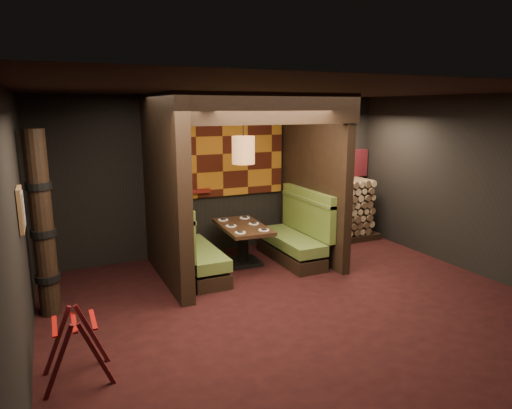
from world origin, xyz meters
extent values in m
cube|color=black|center=(0.00, 0.00, -0.01)|extent=(6.50, 5.50, 0.02)
cube|color=black|center=(0.00, 0.00, 2.86)|extent=(6.50, 5.50, 0.02)
cube|color=black|center=(0.00, 2.76, 1.43)|extent=(6.50, 0.02, 2.85)
cube|color=black|center=(0.00, -2.76, 1.43)|extent=(6.50, 0.02, 2.85)
cube|color=black|center=(-3.26, 0.00, 1.43)|extent=(0.02, 5.50, 2.85)
cube|color=black|center=(3.26, 0.00, 1.43)|extent=(0.02, 5.50, 2.85)
cube|color=black|center=(-1.35, 1.65, 1.43)|extent=(0.20, 2.20, 2.85)
cube|color=black|center=(1.30, 1.70, 1.43)|extent=(0.15, 2.10, 2.85)
cube|color=black|center=(-0.02, 0.70, 2.63)|extent=(2.85, 0.18, 0.44)
cube|color=#9A5A15|center=(-0.02, 2.71, 1.82)|extent=(2.40, 0.06, 1.55)
cube|color=#9A5A15|center=(-1.23, 1.82, 1.85)|extent=(0.04, 1.85, 1.45)
cube|color=#5D1511|center=(-0.60, 2.65, 1.18)|extent=(0.60, 0.12, 0.07)
cube|color=black|center=(-0.85, 1.65, 0.11)|extent=(0.55, 1.60, 0.22)
cube|color=#566B2E|center=(-0.85, 1.65, 0.36)|extent=(0.55, 1.60, 0.18)
cube|color=#587330|center=(-1.19, 1.65, 0.75)|extent=(0.12, 1.60, 0.78)
cube|color=#566B2E|center=(-1.19, 1.65, 1.10)|extent=(0.15, 1.60, 0.06)
cube|color=black|center=(0.82, 1.65, 0.11)|extent=(0.55, 1.60, 0.22)
cube|color=#566B2E|center=(0.82, 1.65, 0.36)|extent=(0.55, 1.60, 0.18)
cube|color=#587330|center=(1.16, 1.65, 0.75)|extent=(0.12, 1.60, 0.78)
cube|color=#566B2E|center=(1.16, 1.65, 1.10)|extent=(0.15, 1.60, 0.06)
cube|color=black|center=(0.00, 1.84, 0.03)|extent=(0.58, 0.58, 0.06)
cylinder|color=black|center=(0.00, 1.84, 0.31)|extent=(0.20, 0.20, 0.63)
cube|color=#362116|center=(0.00, 1.84, 0.66)|extent=(0.78, 1.34, 0.06)
cylinder|color=white|center=(-0.23, 1.40, 0.69)|extent=(0.18, 0.18, 0.01)
cube|color=black|center=(-0.23, 1.40, 0.71)|extent=(0.08, 0.11, 0.02)
cylinder|color=white|center=(0.18, 1.38, 0.69)|extent=(0.18, 0.18, 0.01)
cube|color=black|center=(0.18, 1.38, 0.71)|extent=(0.08, 0.11, 0.02)
cylinder|color=white|center=(-0.21, 1.85, 0.69)|extent=(0.18, 0.18, 0.01)
cube|color=black|center=(-0.21, 1.85, 0.71)|extent=(0.08, 0.11, 0.02)
cylinder|color=white|center=(0.20, 1.83, 0.69)|extent=(0.18, 0.18, 0.01)
cube|color=black|center=(0.20, 1.83, 0.71)|extent=(0.08, 0.11, 0.02)
cylinder|color=white|center=(-0.18, 2.29, 0.69)|extent=(0.18, 0.18, 0.01)
cube|color=black|center=(-0.18, 2.29, 0.71)|extent=(0.08, 0.11, 0.02)
cylinder|color=white|center=(0.23, 2.27, 0.69)|extent=(0.18, 0.18, 0.01)
cube|color=black|center=(0.23, 2.27, 0.71)|extent=(0.08, 0.11, 0.02)
cylinder|color=#A7693A|center=(0.00, 1.79, 1.96)|extent=(0.37, 0.37, 0.45)
sphere|color=#FFC672|center=(0.00, 1.79, 1.96)|extent=(0.18, 0.18, 0.18)
cylinder|color=black|center=(0.00, 1.79, 2.52)|extent=(0.02, 0.02, 0.66)
cube|color=olive|center=(-3.22, 0.10, 1.62)|extent=(0.04, 0.36, 0.46)
cube|color=#3F3F3F|center=(-3.20, 0.10, 1.62)|extent=(0.01, 0.27, 0.36)
cube|color=#420D0F|center=(-3.01, -0.83, 0.33)|extent=(0.33, 0.04, 0.74)
cube|color=#420D0F|center=(-2.66, -0.83, 0.33)|extent=(0.33, 0.04, 0.74)
cube|color=#420D0F|center=(-3.00, -0.40, 0.33)|extent=(0.33, 0.04, 0.74)
cube|color=#420D0F|center=(-2.66, -0.40, 0.33)|extent=(0.33, 0.04, 0.74)
cube|color=#8E0907|center=(-3.00, -0.62, 0.60)|extent=(0.05, 0.46, 0.01)
cube|color=#8E0907|center=(-2.83, -0.62, 0.60)|extent=(0.05, 0.46, 0.01)
cube|color=#8E0907|center=(-2.66, -0.62, 0.60)|extent=(0.05, 0.46, 0.01)
cylinder|color=black|center=(-3.05, 1.10, 1.20)|extent=(0.26, 0.26, 2.40)
cylinder|color=black|center=(-3.05, 1.10, 0.50)|extent=(0.31, 0.31, 0.09)
cylinder|color=black|center=(-3.05, 1.10, 1.10)|extent=(0.31, 0.31, 0.09)
cylinder|color=black|center=(-3.05, 1.10, 1.70)|extent=(0.31, 0.31, 0.09)
cube|color=black|center=(2.29, 2.35, 0.06)|extent=(1.73, 0.70, 0.12)
cube|color=brown|center=(2.29, 2.35, 0.67)|extent=(1.73, 0.70, 1.10)
cube|color=maroon|center=(2.29, 2.68, 1.50)|extent=(1.83, 0.10, 0.56)
cube|color=black|center=(1.39, 1.96, 1.43)|extent=(0.08, 0.08, 2.85)
camera|label=1|loc=(-2.94, -5.06, 2.65)|focal=32.00mm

